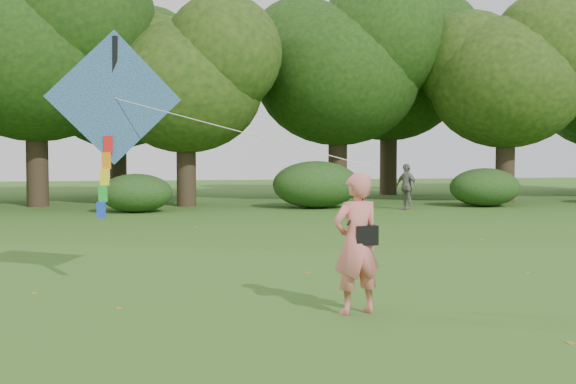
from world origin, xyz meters
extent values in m
plane|color=#265114|center=(0.00, 0.00, 0.00)|extent=(100.00, 100.00, 0.00)
imported|color=#DA6E66|center=(-0.91, -0.75, 0.95)|extent=(0.77, 0.59, 1.90)
imported|color=gray|center=(6.26, 16.51, 0.89)|extent=(0.86, 1.13, 1.78)
cube|color=black|center=(-0.79, -0.78, 1.06)|extent=(0.30, 0.20, 0.26)
cylinder|color=black|center=(-0.91, -0.79, 1.43)|extent=(0.33, 0.14, 0.47)
cube|color=#283EB1|center=(-4.14, 1.70, 3.02)|extent=(2.10, 0.27, 2.10)
cube|color=black|center=(-4.14, 1.73, 3.02)|extent=(0.15, 0.34, 1.91)
cylinder|color=white|center=(-2.40, 0.45, 2.49)|extent=(3.49, 2.52, 1.07)
cube|color=red|center=(-4.24, 1.72, 2.30)|extent=(0.14, 0.06, 0.26)
cube|color=orange|center=(-4.27, 1.72, 2.04)|extent=(0.14, 0.06, 0.26)
cube|color=yellow|center=(-4.30, 1.72, 1.78)|extent=(0.14, 0.06, 0.26)
cube|color=green|center=(-4.33, 1.72, 1.52)|extent=(0.14, 0.06, 0.26)
cube|color=blue|center=(-4.36, 1.72, 1.26)|extent=(0.14, 0.06, 0.26)
cylinder|color=#3A2D1E|center=(-8.00, 21.00, 1.92)|extent=(0.88, 0.88, 3.85)
ellipsoid|color=#1E3F11|center=(-8.00, 21.00, 6.05)|extent=(8.00, 8.00, 6.80)
cylinder|color=#3A2D1E|center=(-2.00, 20.00, 1.57)|extent=(0.80, 0.80, 3.15)
ellipsoid|color=#1E3F11|center=(-2.00, 20.00, 4.91)|extent=(6.40, 6.40, 5.44)
cylinder|color=#3A2D1E|center=(5.00, 22.00, 1.84)|extent=(0.86, 0.86, 3.67)
ellipsoid|color=#1E3F11|center=(5.00, 22.00, 5.76)|extent=(7.60, 7.60, 6.46)
cylinder|color=#3A2D1E|center=(12.00, 19.50, 1.72)|extent=(0.83, 0.83, 3.43)
ellipsoid|color=#1E3F11|center=(12.00, 19.50, 5.30)|extent=(6.80, 6.80, 5.78)
cylinder|color=#3A2D1E|center=(-5.00, 27.50, 1.75)|extent=(0.84, 0.84, 3.50)
ellipsoid|color=#1E3F11|center=(-5.00, 27.50, 5.43)|extent=(7.00, 7.00, 5.95)
cylinder|color=#3A2D1E|center=(9.00, 26.50, 2.01)|extent=(0.90, 0.90, 4.02)
ellipsoid|color=#1E3F11|center=(9.00, 26.50, 6.17)|extent=(7.80, 7.80, 6.63)
ellipsoid|color=#264919|center=(-4.00, 17.10, 0.71)|extent=(2.66, 2.09, 1.42)
ellipsoid|color=#264919|center=(3.00, 17.90, 0.94)|extent=(3.50, 2.75, 1.88)
ellipsoid|color=#264919|center=(10.00, 17.40, 0.79)|extent=(2.94, 2.31, 1.58)
cube|color=olive|center=(4.62, 6.76, 0.00)|extent=(0.13, 0.09, 0.01)
cube|color=olive|center=(-5.69, 6.14, 0.00)|extent=(0.10, 0.13, 0.01)
cube|color=olive|center=(1.97, 6.70, 0.00)|extent=(0.14, 0.13, 0.01)
cube|color=olive|center=(-5.37, 1.58, 0.00)|extent=(0.12, 0.14, 0.01)
cube|color=olive|center=(-2.24, 11.31, 0.00)|extent=(0.10, 0.13, 0.01)
cube|color=olive|center=(1.03, -2.70, 0.00)|extent=(0.09, 0.13, 0.01)
cube|color=olive|center=(-4.06, 0.19, 0.00)|extent=(0.13, 0.14, 0.01)
cube|color=olive|center=(-0.81, 2.63, 0.00)|extent=(0.13, 0.10, 0.01)
cube|color=olive|center=(3.09, 1.85, 0.00)|extent=(0.13, 0.14, 0.01)
camera|label=1|loc=(-3.68, -9.97, 2.14)|focal=45.00mm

